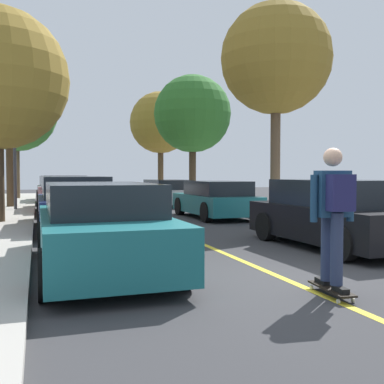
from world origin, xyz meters
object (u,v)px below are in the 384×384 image
(parked_car_right_nearest, at_px, (335,214))
(skateboard, at_px, (331,289))
(street_tree_left_near, at_px, (10,99))
(parked_car_right_far, at_px, (167,193))
(skateboarder, at_px, (334,208))
(street_tree_right_nearest, at_px, (276,59))
(street_tree_right_near, at_px, (193,114))
(parked_car_left_farthest, at_px, (57,189))
(parked_car_left_nearest, at_px, (101,227))
(street_tree_right_far, at_px, (161,123))
(street_tree_left_far, at_px, (16,111))
(parked_car_left_far, at_px, (63,194))
(parked_car_right_near, at_px, (216,200))
(streetlamp, at_px, (14,137))
(parked_car_left_near, at_px, (74,204))

(parked_car_right_nearest, bearing_deg, skateboard, -126.42)
(street_tree_left_near, bearing_deg, parked_car_right_far, 2.11)
(street_tree_left_near, distance_m, skateboarder, 16.89)
(parked_car_right_nearest, bearing_deg, street_tree_right_nearest, 72.01)
(parked_car_right_far, distance_m, street_tree_right_nearest, 8.58)
(street_tree_right_near, bearing_deg, skateboarder, -103.35)
(parked_car_left_farthest, distance_m, parked_car_right_nearest, 17.34)
(parked_car_left_nearest, height_order, skateboarder, skateboarder)
(street_tree_left_near, relative_size, skateboarder, 3.68)
(street_tree_right_near, height_order, skateboarder, street_tree_right_near)
(street_tree_right_far, bearing_deg, street_tree_left_far, -166.52)
(parked_car_left_nearest, height_order, parked_car_left_farthest, parked_car_left_farthest)
(parked_car_right_far, bearing_deg, parked_car_left_farthest, 142.65)
(parked_car_left_far, xyz_separation_m, street_tree_left_near, (-1.99, 2.03, 3.92))
(parked_car_right_near, height_order, streetlamp, streetlamp)
(parked_car_right_near, xyz_separation_m, streetlamp, (-6.59, 4.43, 2.30))
(parked_car_left_near, xyz_separation_m, street_tree_right_nearest, (6.83, 1.39, 4.70))
(street_tree_right_nearest, bearing_deg, street_tree_right_near, 90.00)
(parked_car_right_nearest, relative_size, street_tree_left_near, 0.65)
(parked_car_left_farthest, relative_size, parked_car_right_far, 0.92)
(street_tree_left_far, bearing_deg, street_tree_right_nearest, -56.63)
(parked_car_left_near, distance_m, street_tree_right_far, 18.69)
(parked_car_right_far, xyz_separation_m, streetlamp, (-6.60, -1.87, 2.31))
(parked_car_left_farthest, height_order, skateboard, parked_car_left_farthest)
(street_tree_right_nearest, bearing_deg, streetlamp, 149.98)
(streetlamp, relative_size, skateboard, 5.57)
(parked_car_left_far, xyz_separation_m, skateboard, (2.51, -13.83, -0.62))
(parked_car_right_nearest, height_order, streetlamp, streetlamp)
(parked_car_right_far, xyz_separation_m, skateboarder, (-2.34, -16.15, 0.48))
(streetlamp, relative_size, skateboarder, 2.76)
(parked_car_right_far, height_order, street_tree_left_near, street_tree_left_near)
(parked_car_left_near, bearing_deg, parked_car_left_far, 90.00)
(street_tree_left_near, bearing_deg, parked_car_left_nearest, -81.55)
(skateboard, bearing_deg, parked_car_left_nearest, 135.41)
(parked_car_left_nearest, distance_m, street_tree_right_near, 17.58)
(parked_car_right_near, distance_m, skateboard, 10.11)
(street_tree_right_far, bearing_deg, parked_car_right_near, -97.56)
(street_tree_left_far, relative_size, street_tree_right_near, 1.08)
(parked_car_right_far, bearing_deg, skateboard, -98.24)
(parked_car_left_nearest, bearing_deg, street_tree_right_far, 72.98)
(skateboard, relative_size, skateboarder, 0.50)
(parked_car_left_nearest, distance_m, street_tree_left_near, 14.10)
(parked_car_right_nearest, bearing_deg, parked_car_right_far, 89.99)
(parked_car_right_near, xyz_separation_m, street_tree_right_nearest, (1.99, -0.53, 4.79))
(parked_car_right_near, relative_size, streetlamp, 0.86)
(parked_car_left_farthest, bearing_deg, parked_car_left_near, -90.00)
(parked_car_left_nearest, relative_size, skateboarder, 2.63)
(parked_car_left_near, height_order, parked_car_right_nearest, parked_car_left_near)
(parked_car_right_nearest, xyz_separation_m, street_tree_right_far, (1.99, 21.63, 4.17))
(parked_car_left_farthest, height_order, street_tree_left_near, street_tree_left_near)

